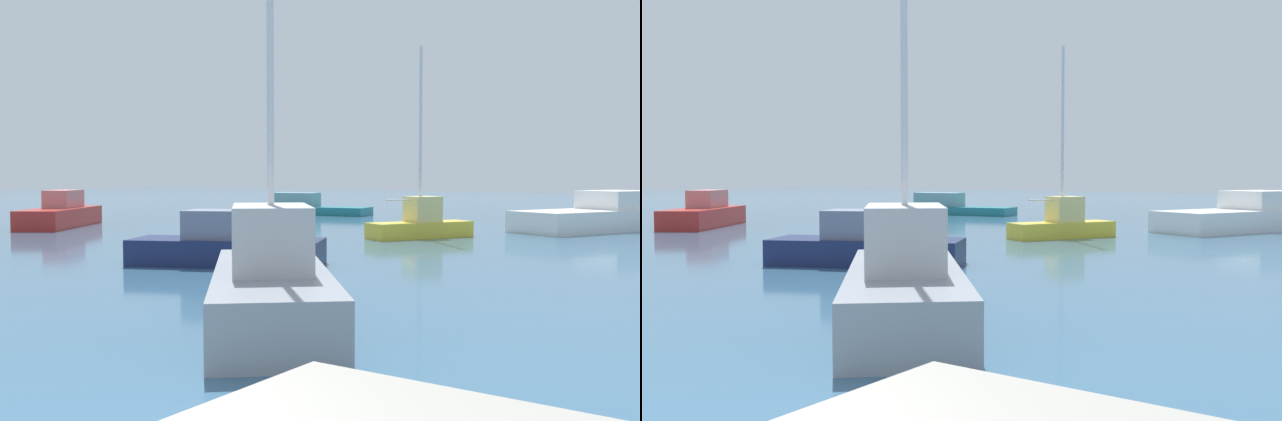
# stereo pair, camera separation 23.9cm
# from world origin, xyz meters

# --- Properties ---
(water) EXTENTS (160.00, 160.00, 0.00)m
(water) POSITION_xyz_m (15.00, 20.00, 0.00)
(water) COLOR #38607F
(water) RESTS_ON ground
(sailboat_yellow_inner_mooring) EXTENTS (4.55, 3.23, 7.71)m
(sailboat_yellow_inner_mooring) POSITION_xyz_m (22.80, 8.40, 0.62)
(sailboat_yellow_inner_mooring) COLOR gold
(sailboat_yellow_inner_mooring) RESTS_ON water
(motorboat_red_center_channel) EXTENTS (6.29, 5.15, 1.80)m
(motorboat_red_center_channel) POSITION_xyz_m (18.07, 25.64, 0.62)
(motorboat_red_center_channel) COLOR #B22823
(motorboat_red_center_channel) RESTS_ON water
(motorboat_teal_near_pier) EXTENTS (3.39, 8.16, 1.39)m
(motorboat_teal_near_pier) POSITION_xyz_m (33.59, 22.03, 0.47)
(motorboat_teal_near_pier) COLOR #1E707A
(motorboat_teal_near_pier) RESTS_ON water
(motorboat_navy_far_right) EXTENTS (3.99, 5.70, 1.56)m
(motorboat_navy_far_right) POSITION_xyz_m (12.03, 9.17, 0.52)
(motorboat_navy_far_right) COLOR #19234C
(motorboat_navy_far_right) RESTS_ON water
(motorboat_white_outer_mooring) EXTENTS (9.36, 6.33, 1.82)m
(motorboat_white_outer_mooring) POSITION_xyz_m (31.12, 3.27, 0.66)
(motorboat_white_outer_mooring) COLOR white
(motorboat_white_outer_mooring) RESTS_ON water
(sailboat_grey_distant_east) EXTENTS (6.02, 5.58, 8.51)m
(sailboat_grey_distant_east) POSITION_xyz_m (6.72, 3.21, 0.72)
(sailboat_grey_distant_east) COLOR gray
(sailboat_grey_distant_east) RESTS_ON water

